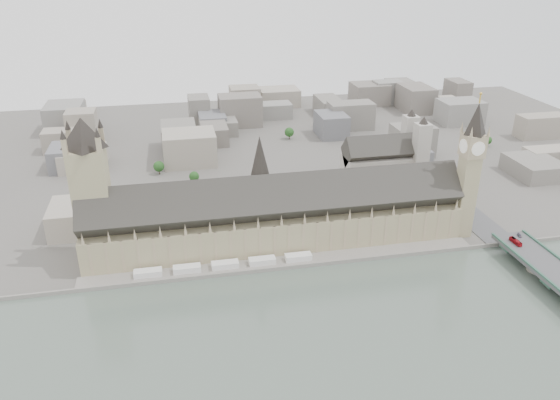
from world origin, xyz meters
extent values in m
plane|color=#595651|center=(0.00, 0.00, 0.00)|extent=(900.00, 900.00, 0.00)
cube|color=slate|center=(0.00, -15.00, 1.50)|extent=(600.00, 1.50, 3.00)
cube|color=slate|center=(0.00, -7.50, 1.00)|extent=(270.00, 15.00, 2.00)
cube|color=white|center=(-90.00, -7.00, 4.00)|extent=(18.00, 7.00, 4.00)
cube|color=white|center=(-65.00, -7.00, 4.00)|extent=(18.00, 7.00, 4.00)
cube|color=white|center=(-40.00, -7.00, 4.00)|extent=(18.00, 7.00, 4.00)
cube|color=white|center=(-15.00, -7.00, 4.00)|extent=(18.00, 7.00, 4.00)
cube|color=white|center=(10.00, -7.00, 4.00)|extent=(18.00, 7.00, 4.00)
cube|color=#988C67|center=(0.00, 20.00, 12.50)|extent=(265.00, 40.00, 25.00)
cube|color=#282624|center=(0.00, 20.00, 35.08)|extent=(265.00, 40.73, 40.73)
cube|color=#988C67|center=(138.00, 8.00, 31.00)|extent=(12.00, 12.00, 62.00)
cube|color=gray|center=(138.00, 8.00, 70.00)|extent=(14.00, 14.00, 16.00)
cylinder|color=white|center=(145.20, 8.00, 70.00)|extent=(0.60, 10.00, 10.00)
cylinder|color=white|center=(130.80, 8.00, 70.00)|extent=(0.60, 10.00, 10.00)
cylinder|color=white|center=(138.00, 15.20, 70.00)|extent=(10.00, 0.60, 10.00)
cylinder|color=white|center=(138.00, 0.80, 70.00)|extent=(10.00, 0.60, 10.00)
cone|color=black|center=(138.00, 8.00, 89.00)|extent=(17.00, 17.00, 22.00)
cylinder|color=gold|center=(138.00, 8.00, 103.00)|extent=(1.00, 1.00, 6.00)
sphere|color=gold|center=(138.00, 8.00, 106.50)|extent=(2.00, 2.00, 2.00)
cone|color=gray|center=(144.50, 14.50, 82.00)|extent=(2.40, 2.40, 8.00)
cone|color=gray|center=(131.50, 14.50, 82.00)|extent=(2.40, 2.40, 8.00)
cone|color=gray|center=(144.50, 1.50, 82.00)|extent=(2.40, 2.40, 8.00)
cone|color=gray|center=(131.50, 1.50, 82.00)|extent=(2.40, 2.40, 8.00)
cube|color=#988C67|center=(-122.00, 26.00, 40.00)|extent=(23.00, 23.00, 80.00)
cone|color=black|center=(-122.00, 26.00, 90.00)|extent=(30.00, 30.00, 20.00)
cylinder|color=gray|center=(-10.00, 26.00, 43.00)|extent=(12.00, 12.00, 20.00)
cone|color=black|center=(-10.00, 26.00, 67.00)|extent=(13.00, 13.00, 28.00)
cube|color=#A39D93|center=(105.00, 95.00, 17.00)|extent=(60.00, 28.00, 34.00)
cube|color=#282624|center=(105.00, 95.00, 39.00)|extent=(60.00, 28.28, 28.28)
cube|color=#A39D93|center=(137.00, 107.00, 32.00)|extent=(12.00, 12.00, 64.00)
cube|color=#A39D93|center=(137.00, 83.00, 32.00)|extent=(12.00, 12.00, 64.00)
imported|color=#AD131C|center=(158.01, -29.82, 11.82)|extent=(3.09, 11.38, 3.14)
imported|color=gray|center=(167.03, -20.86, 11.02)|extent=(3.80, 5.74, 1.55)
camera|label=1|loc=(-67.30, -319.26, 192.84)|focal=35.00mm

